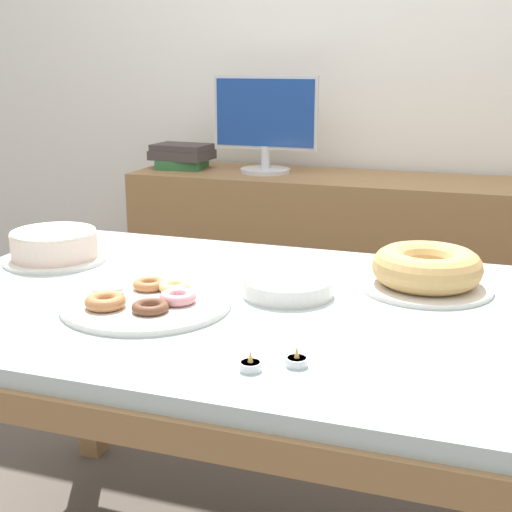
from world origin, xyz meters
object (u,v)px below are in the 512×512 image
object	(u,v)px
plate_stack	(288,287)
tealight_left_edge	(250,365)
tealight_centre	(297,361)
cake_chocolate_round	(54,247)
pastry_platter	(145,301)
computer_monitor	(265,125)
book_stack	(182,156)
cake_golden_bundt	(427,270)

from	to	relation	value
plate_stack	tealight_left_edge	size ratio (longest dim) A/B	5.25
tealight_centre	cake_chocolate_round	bearing A→B (deg)	150.98
pastry_platter	tealight_centre	xyz separation A→B (m)	(0.40, -0.20, -0.00)
pastry_platter	plate_stack	xyz separation A→B (m)	(0.27, 0.18, 0.01)
tealight_centre	plate_stack	bearing A→B (deg)	108.82
computer_monitor	tealight_centre	size ratio (longest dim) A/B	10.60
tealight_left_edge	pastry_platter	bearing A→B (deg)	143.99
computer_monitor	book_stack	bearing A→B (deg)	179.78
book_stack	tealight_centre	bearing A→B (deg)	-59.13
plate_stack	tealight_left_edge	xyz separation A→B (m)	(0.06, -0.42, -0.01)
plate_stack	tealight_centre	world-z (taller)	plate_stack
pastry_platter	cake_chocolate_round	bearing A→B (deg)	148.11
computer_monitor	plate_stack	bearing A→B (deg)	-69.45
computer_monitor	cake_golden_bundt	size ratio (longest dim) A/B	1.36
pastry_platter	tealight_left_edge	bearing A→B (deg)	-36.01
computer_monitor	tealight_centre	world-z (taller)	computer_monitor
book_stack	tealight_centre	size ratio (longest dim) A/B	6.18
book_stack	computer_monitor	bearing A→B (deg)	-0.22
computer_monitor	tealight_centre	distance (m)	1.70
book_stack	tealight_left_edge	world-z (taller)	book_stack
cake_chocolate_round	cake_golden_bundt	distance (m)	0.97
book_stack	cake_golden_bundt	world-z (taller)	book_stack
pastry_platter	tealight_left_edge	xyz separation A→B (m)	(0.33, -0.24, -0.00)
cake_chocolate_round	tealight_left_edge	size ratio (longest dim) A/B	6.79
book_stack	plate_stack	world-z (taller)	book_stack
cake_golden_bundt	tealight_centre	xyz separation A→B (m)	(-0.17, -0.53, -0.04)
cake_golden_bundt	book_stack	bearing A→B (deg)	136.61
cake_chocolate_round	plate_stack	size ratio (longest dim) A/B	1.29
computer_monitor	plate_stack	size ratio (longest dim) A/B	2.02
pastry_platter	plate_stack	world-z (taller)	pastry_platter
book_stack	plate_stack	bearing A→B (deg)	-55.87
cake_chocolate_round	tealight_centre	world-z (taller)	cake_chocolate_round
cake_golden_bundt	pastry_platter	xyz separation A→B (m)	(-0.57, -0.33, -0.03)
cake_chocolate_round	tealight_centre	distance (m)	0.92
computer_monitor	cake_golden_bundt	xyz separation A→B (m)	(0.75, -1.05, -0.23)
tealight_left_edge	book_stack	bearing A→B (deg)	118.24
pastry_platter	tealight_centre	world-z (taller)	pastry_platter
cake_golden_bundt	computer_monitor	bearing A→B (deg)	125.46
plate_stack	pastry_platter	bearing A→B (deg)	-147.03
computer_monitor	plate_stack	distance (m)	1.31
cake_golden_bundt	pastry_platter	world-z (taller)	cake_golden_bundt
computer_monitor	book_stack	distance (m)	0.39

